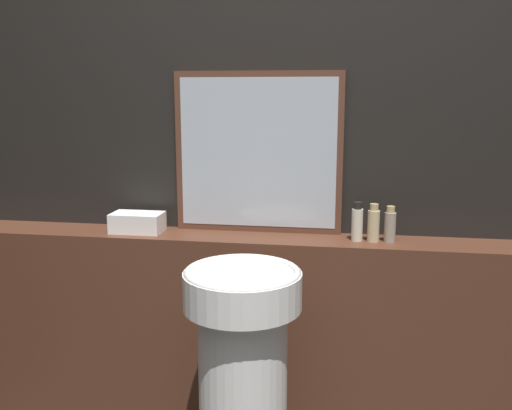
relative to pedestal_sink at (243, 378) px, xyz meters
The scene contains 8 objects.
wall_back 0.94m from the pedestal_sink, 88.27° to the left, with size 8.00×0.06×2.50m.
vanity_counter 0.40m from the pedestal_sink, 87.64° to the left, with size 2.78×0.23×0.88m.
pedestal_sink is the anchor object (origin of this frame).
mirror 0.88m from the pedestal_sink, 92.95° to the left, with size 0.68×0.03×0.65m.
towel_stack 0.79m from the pedestal_sink, 142.43° to the left, with size 0.21×0.13×0.08m.
shampoo_bottle 0.72m from the pedestal_sink, 46.28° to the left, with size 0.04×0.04×0.15m.
conditioner_bottle 0.76m from the pedestal_sink, 41.93° to the left, with size 0.05×0.05×0.15m.
lotion_bottle 0.79m from the pedestal_sink, 38.21° to the left, with size 0.04×0.04×0.14m.
Camera 1 is at (0.32, -0.61, 1.45)m, focal length 40.00 mm.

